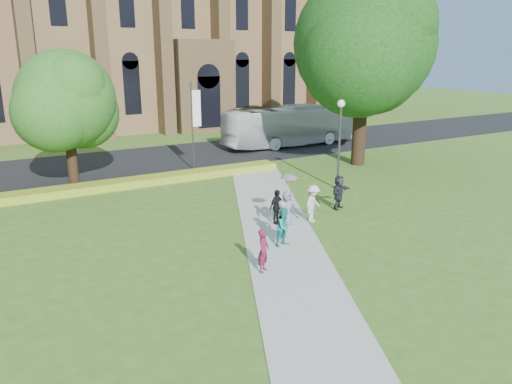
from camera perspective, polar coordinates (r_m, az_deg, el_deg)
ground at (r=20.85m, az=4.47°, el=-6.51°), size 160.00×160.00×0.00m
road at (r=38.31m, az=-12.71°, el=3.55°), size 160.00×10.00×0.02m
footpath at (r=21.61m, az=2.97°, el=-5.60°), size 15.58×28.54×0.04m
flower_hedge at (r=31.35m, az=-12.41°, el=1.27°), size 18.00×1.40×0.45m
cathedral at (r=59.62m, az=-9.96°, el=20.50°), size 52.60×18.25×28.00m
streetlamp at (r=29.38m, az=9.55°, el=6.58°), size 0.44×0.44×5.24m
large_tree at (r=36.02m, az=12.26°, el=16.22°), size 9.60×9.60×13.20m
street_tree_1 at (r=30.85m, az=-20.90°, el=9.82°), size 5.60×5.60×8.05m
banner_pole_0 at (r=34.00m, az=-7.13°, el=8.08°), size 0.70×0.10×6.00m
tour_coach at (r=43.13m, az=3.97°, el=7.55°), size 12.18×2.87×3.39m
pedestrian_0 at (r=18.39m, az=0.86°, el=-6.72°), size 0.71×0.68×1.63m
pedestrian_1 at (r=20.81m, az=3.28°, el=-3.99°), size 0.90×0.76×1.65m
pedestrian_2 at (r=23.74m, az=6.53°, el=-1.34°), size 1.34×1.15×1.80m
pedestrian_3 at (r=23.39m, az=2.37°, el=-1.70°), size 1.05×0.73×1.65m
pedestrian_4 at (r=23.31m, az=3.52°, el=-1.85°), size 0.87×0.65×1.60m
pedestrian_5 at (r=25.98m, az=9.46°, el=0.00°), size 1.70×1.14×1.76m
pedestrian_6 at (r=21.18m, az=3.11°, el=-3.37°), size 0.76×0.61×1.82m
parasol at (r=23.17m, az=3.80°, el=1.00°), size 1.04×1.04×0.70m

